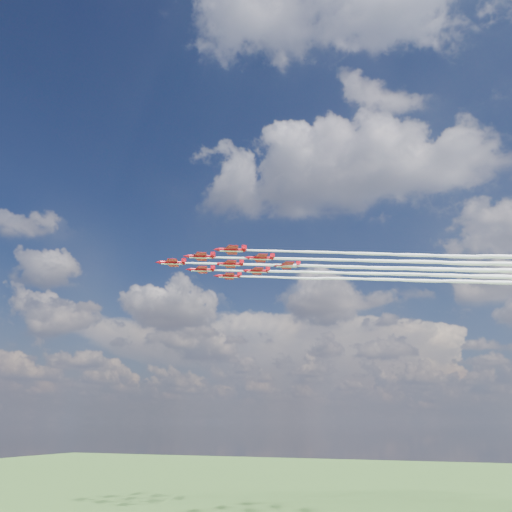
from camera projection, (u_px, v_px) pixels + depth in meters
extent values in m
cylinder|color=red|center=(172.00, 263.00, 171.63)|extent=(7.52, 4.28, 1.07)
cone|color=red|center=(158.00, 262.00, 171.26)|extent=(2.22, 1.80, 1.07)
cone|color=red|center=(185.00, 263.00, 171.98)|extent=(1.74, 1.50, 0.98)
ellipsoid|color=black|center=(166.00, 261.00, 171.62)|extent=(2.21, 1.66, 0.70)
cube|color=red|center=(173.00, 263.00, 171.65)|extent=(6.63, 9.45, 0.14)
cube|color=red|center=(183.00, 263.00, 171.93)|extent=(2.72, 3.76, 0.12)
cube|color=red|center=(184.00, 261.00, 172.22)|extent=(1.47, 0.79, 1.76)
cube|color=white|center=(172.00, 264.00, 171.48)|extent=(7.00, 3.90, 0.12)
cylinder|color=red|center=(200.00, 256.00, 165.25)|extent=(7.52, 4.28, 1.07)
cone|color=red|center=(186.00, 256.00, 164.88)|extent=(2.22, 1.80, 1.07)
cone|color=red|center=(214.00, 257.00, 165.60)|extent=(1.74, 1.50, 0.98)
ellipsoid|color=black|center=(195.00, 255.00, 165.24)|extent=(2.21, 1.66, 0.70)
cube|color=red|center=(202.00, 257.00, 165.27)|extent=(6.63, 9.45, 0.14)
cube|color=red|center=(212.00, 257.00, 165.55)|extent=(2.72, 3.76, 0.12)
cube|color=red|center=(213.00, 254.00, 165.84)|extent=(1.47, 0.79, 1.76)
cube|color=white|center=(200.00, 258.00, 165.10)|extent=(7.00, 3.90, 0.12)
cylinder|color=red|center=(201.00, 270.00, 179.53)|extent=(7.52, 4.28, 1.07)
cone|color=red|center=(188.00, 269.00, 179.16)|extent=(2.22, 1.80, 1.07)
cone|color=red|center=(214.00, 270.00, 179.88)|extent=(1.74, 1.50, 0.98)
ellipsoid|color=black|center=(196.00, 268.00, 179.52)|extent=(2.21, 1.66, 0.70)
cube|color=red|center=(203.00, 270.00, 179.55)|extent=(6.63, 9.45, 0.14)
cube|color=red|center=(212.00, 270.00, 179.83)|extent=(2.72, 3.76, 0.12)
cube|color=red|center=(213.00, 268.00, 180.12)|extent=(1.47, 0.79, 1.76)
cube|color=white|center=(201.00, 271.00, 179.38)|extent=(7.00, 3.90, 0.12)
cylinder|color=red|center=(231.00, 250.00, 158.87)|extent=(7.52, 4.28, 1.07)
cone|color=red|center=(216.00, 249.00, 158.50)|extent=(2.22, 1.80, 1.07)
cone|color=red|center=(246.00, 250.00, 159.22)|extent=(1.74, 1.50, 0.98)
ellipsoid|color=black|center=(225.00, 248.00, 158.86)|extent=(2.21, 1.66, 0.70)
cube|color=red|center=(233.00, 250.00, 158.89)|extent=(6.63, 9.45, 0.14)
cube|color=red|center=(243.00, 250.00, 159.17)|extent=(2.72, 3.76, 0.12)
cube|color=red|center=(244.00, 248.00, 159.46)|extent=(1.47, 0.79, 1.76)
cube|color=white|center=(231.00, 251.00, 158.72)|extent=(7.00, 3.90, 0.12)
cylinder|color=red|center=(230.00, 264.00, 173.15)|extent=(7.52, 4.28, 1.07)
cone|color=red|center=(216.00, 264.00, 172.78)|extent=(2.22, 1.80, 1.07)
cone|color=red|center=(243.00, 264.00, 173.50)|extent=(1.74, 1.50, 0.98)
ellipsoid|color=black|center=(224.00, 263.00, 173.14)|extent=(2.21, 1.66, 0.70)
cube|color=red|center=(231.00, 264.00, 173.17)|extent=(6.63, 9.45, 0.14)
cube|color=red|center=(241.00, 264.00, 173.45)|extent=(2.72, 3.76, 0.12)
cube|color=red|center=(242.00, 262.00, 173.74)|extent=(1.47, 0.79, 1.76)
cube|color=white|center=(230.00, 265.00, 173.00)|extent=(7.00, 3.90, 0.12)
cylinder|color=red|center=(229.00, 276.00, 187.43)|extent=(7.52, 4.28, 1.07)
cone|color=red|center=(216.00, 276.00, 187.06)|extent=(2.22, 1.80, 1.07)
cone|color=red|center=(241.00, 276.00, 187.78)|extent=(1.74, 1.50, 0.98)
ellipsoid|color=black|center=(223.00, 275.00, 187.42)|extent=(2.21, 1.66, 0.70)
cube|color=red|center=(230.00, 276.00, 187.45)|extent=(6.63, 9.45, 0.14)
cube|color=red|center=(239.00, 276.00, 187.73)|extent=(2.72, 3.76, 0.12)
cube|color=red|center=(240.00, 274.00, 188.02)|extent=(1.47, 0.79, 1.76)
cube|color=white|center=(229.00, 277.00, 187.28)|extent=(7.00, 3.90, 0.12)
cylinder|color=red|center=(260.00, 258.00, 166.77)|extent=(7.52, 4.28, 1.07)
cone|color=red|center=(246.00, 258.00, 166.40)|extent=(2.22, 1.80, 1.07)
cone|color=red|center=(274.00, 258.00, 167.12)|extent=(1.74, 1.50, 0.98)
ellipsoid|color=black|center=(255.00, 257.00, 166.76)|extent=(2.21, 1.66, 0.70)
cube|color=red|center=(262.00, 258.00, 166.79)|extent=(6.63, 9.45, 0.14)
cube|color=red|center=(272.00, 258.00, 167.07)|extent=(2.72, 3.76, 0.12)
cube|color=red|center=(272.00, 256.00, 167.36)|extent=(1.47, 0.79, 1.76)
cube|color=white|center=(260.00, 259.00, 166.62)|extent=(7.00, 3.90, 0.12)
cylinder|color=red|center=(257.00, 271.00, 181.05)|extent=(7.52, 4.28, 1.07)
cone|color=red|center=(243.00, 271.00, 180.68)|extent=(2.22, 1.80, 1.07)
cone|color=red|center=(269.00, 271.00, 181.40)|extent=(1.74, 1.50, 0.98)
ellipsoid|color=black|center=(251.00, 270.00, 181.04)|extent=(2.21, 1.66, 0.70)
cube|color=red|center=(258.00, 271.00, 181.07)|extent=(6.63, 9.45, 0.14)
cube|color=red|center=(267.00, 271.00, 181.35)|extent=(2.72, 3.76, 0.12)
cube|color=red|center=(268.00, 269.00, 181.64)|extent=(1.47, 0.79, 1.76)
cube|color=white|center=(257.00, 272.00, 180.90)|extent=(7.00, 3.90, 0.12)
cylinder|color=red|center=(287.00, 265.00, 174.67)|extent=(7.52, 4.28, 1.07)
cone|color=red|center=(273.00, 265.00, 174.30)|extent=(2.22, 1.80, 1.07)
cone|color=red|center=(300.00, 266.00, 175.02)|extent=(1.74, 1.50, 0.98)
ellipsoid|color=black|center=(281.00, 264.00, 174.66)|extent=(2.21, 1.66, 0.70)
cube|color=red|center=(288.00, 266.00, 174.69)|extent=(6.63, 9.45, 0.14)
cube|color=red|center=(298.00, 266.00, 174.97)|extent=(2.72, 3.76, 0.12)
cube|color=red|center=(298.00, 263.00, 175.26)|extent=(1.47, 0.79, 1.76)
cube|color=white|center=(287.00, 267.00, 174.52)|extent=(7.00, 3.90, 0.12)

